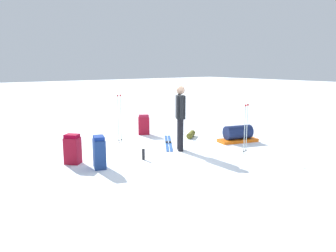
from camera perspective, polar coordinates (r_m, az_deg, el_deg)
name	(u,v)px	position (r m, az deg, el deg)	size (l,w,h in m)	color
ground_plane	(168,153)	(8.50, 0.00, -4.64)	(80.00, 80.00, 0.00)	white
skier_standing	(180,115)	(8.57, 2.15, 1.99)	(0.37, 0.50, 1.70)	black
ski_pair_near	(168,143)	(9.52, 0.05, -2.92)	(1.24, 1.68, 0.05)	#2653A4
backpack_large_dark	(99,152)	(7.33, -11.80, -4.51)	(0.35, 0.43, 0.72)	navy
backpack_bright	(144,125)	(10.68, -4.20, 0.20)	(0.41, 0.35, 0.65)	maroon
backpack_small_spare	(73,149)	(7.81, -16.18, -3.90)	(0.41, 0.42, 0.69)	maroon
ski_poles_planted_near	(120,116)	(9.63, -8.39, 1.71)	(0.18, 0.10, 1.39)	#B5C0B6
ski_poles_planted_far	(246,126)	(8.56, 13.32, -0.01)	(0.20, 0.11, 1.26)	#ACC0BF
gear_sled	(238,134)	(9.86, 12.00, -1.41)	(1.24, 0.75, 0.49)	orange
sleeping_mat_rolled	(191,135)	(10.29, 4.00, -1.48)	(0.18, 0.18, 0.55)	#56561C
thermos_bottle	(143,154)	(7.89, -4.28, -4.90)	(0.07, 0.07, 0.26)	black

